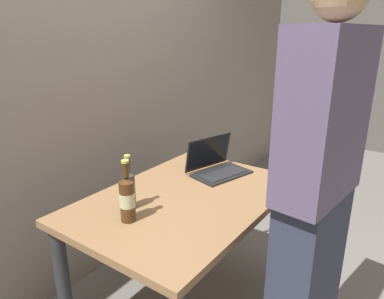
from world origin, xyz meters
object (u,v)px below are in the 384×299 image
at_px(beer_bottle_dark, 127,198).
at_px(beer_bottle_amber, 129,188).
at_px(person_figure, 315,202).
at_px(laptop, 216,165).

relative_size(beer_bottle_dark, beer_bottle_amber, 1.07).
bearing_deg(person_figure, beer_bottle_dark, 113.41).
height_order(laptop, beer_bottle_dark, beer_bottle_dark).
distance_m(laptop, person_figure, 0.86).
xyz_separation_m(laptop, person_figure, (-0.43, -0.73, 0.13)).
relative_size(laptop, person_figure, 0.22).
bearing_deg(beer_bottle_dark, beer_bottle_amber, 41.88).
bearing_deg(laptop, beer_bottle_dark, 178.31).
bearing_deg(person_figure, laptop, 59.86).
height_order(laptop, beer_bottle_amber, beer_bottle_amber).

